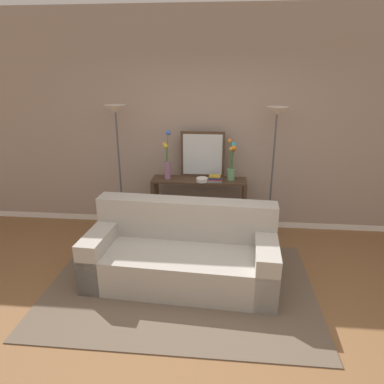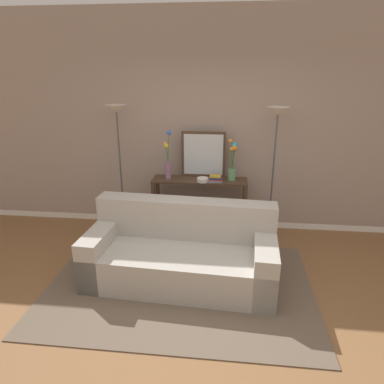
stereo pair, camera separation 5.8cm
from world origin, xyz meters
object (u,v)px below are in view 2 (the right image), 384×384
Objects in this scene: couch at (182,254)px; book_stack at (215,179)px; vase_short_flowers at (232,163)px; console_table at (200,197)px; wall_mirror at (203,155)px; floor_lamp_right at (276,138)px; floor_lamp_left at (118,135)px; vase_tall_flowers at (168,161)px; book_row_under_console at (173,228)px; fruit_bowl at (203,180)px.

couch is 1.29m from book_stack.
book_stack is (-0.22, -0.10, -0.21)m from vase_short_flowers.
vase_short_flowers reaches higher than console_table.
wall_mirror is at bearing 84.30° from couch.
vase_short_flowers is (0.41, -0.12, -0.07)m from wall_mirror.
couch is 1.15× the size of floor_lamp_right.
floor_lamp_left is 1.00× the size of floor_lamp_right.
vase_tall_flowers is at bearing 176.70° from floor_lamp_right.
couch is 1.46m from vase_tall_flowers.
floor_lamp_left is at bearing -175.17° from console_table.
book_row_under_console is at bearing 172.74° from book_stack.
book_row_under_console is (-0.40, -0.00, -0.52)m from console_table.
wall_mirror is 0.38m from fruit_bowl.
book_stack is at bearing 73.93° from couch.
couch is 13.12× the size of fruit_bowl.
couch is 1.26m from book_row_under_console.
wall_mirror reaches higher than vase_short_flowers.
console_table is (0.10, 1.19, 0.26)m from couch.
floor_lamp_left is 2.74× the size of vase_tall_flowers.
book_stack is (1.33, 0.01, -0.58)m from floor_lamp_left.
floor_lamp_right is 0.96m from book_stack.
floor_lamp_right is at bearing -3.84° from book_row_under_console.
book_row_under_console is at bearing 7.54° from floor_lamp_left.
book_stack is at bearing -49.47° from wall_mirror.
book_stack is at bearing 0.60° from floor_lamp_left.
console_table is 0.72× the size of floor_lamp_left.
fruit_bowl is at bearing -10.35° from vase_tall_flowers.
floor_lamp_left is at bearing -172.82° from vase_tall_flowers.
fruit_bowl is (-0.40, -0.12, -0.22)m from vase_short_flowers.
couch is at bearing -114.17° from vase_short_flowers.
console_table is 2.30× the size of vase_short_flowers.
wall_mirror is at bearing 11.52° from floor_lamp_left.
book_stack reaches higher than couch.
couch is 1.22m from console_table.
vase_short_flowers is at bearing 24.27° from book_stack.
floor_lamp_right is at bearing -11.99° from vase_short_flowers.
console_table is 1.96× the size of vase_tall_flowers.
fruit_bowl reaches higher than book_row_under_console.
fruit_bowl is 0.58× the size of book_row_under_console.
vase_tall_flowers is at bearing -162.79° from wall_mirror.
floor_lamp_left is at bearing -168.48° from wall_mirror.
wall_mirror is at bearing 75.33° from console_table.
couch is at bearing -95.70° from wall_mirror.
book_stack is (0.67, -0.07, -0.22)m from vase_tall_flowers.
vase_short_flowers is (0.45, 0.02, 0.51)m from console_table.
book_stack reaches higher than console_table.
floor_lamp_right is 3.21× the size of vase_short_flowers.
floor_lamp_left is 3.22× the size of vase_short_flowers.
wall_mirror is at bearing 130.53° from book_stack.
wall_mirror is (0.04, 0.14, 0.59)m from console_table.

